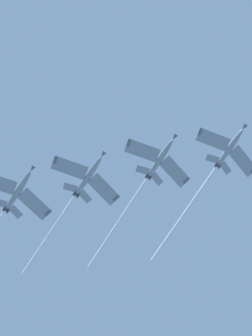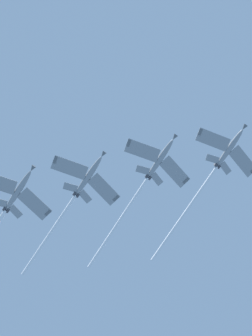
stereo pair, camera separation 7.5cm
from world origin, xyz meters
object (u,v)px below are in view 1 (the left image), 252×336
object	(u,v)px
jet_lead	(217,166)
jet_second	(149,175)
jet_third	(79,191)
jet_fourth	(6,211)

from	to	relation	value
jet_lead	jet_second	distance (m)	18.73
jet_lead	jet_third	world-z (taller)	jet_lead
jet_lead	jet_third	distance (m)	37.74
jet_lead	jet_fourth	xyz separation A→B (m)	(10.20, -54.64, -11.28)
jet_lead	jet_fourth	world-z (taller)	jet_lead
jet_second	jet_fourth	world-z (taller)	jet_second
jet_third	jet_lead	bearing A→B (deg)	102.24
jet_lead	jet_third	size ratio (longest dim) A/B	1.15
jet_third	jet_fourth	size ratio (longest dim) A/B	1.03
jet_third	jet_fourth	world-z (taller)	jet_third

